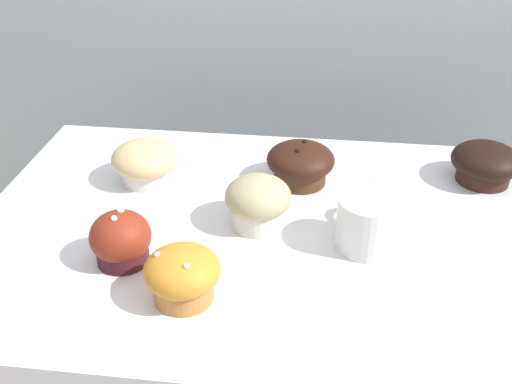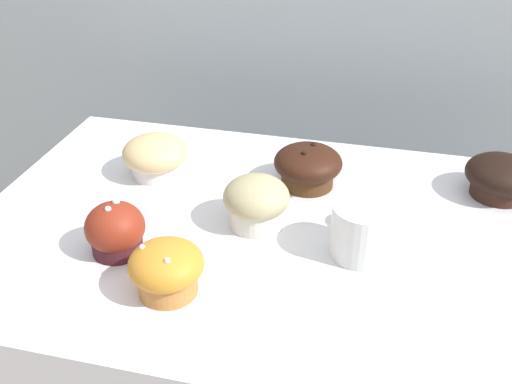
{
  "view_description": "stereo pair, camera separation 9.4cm",
  "coord_description": "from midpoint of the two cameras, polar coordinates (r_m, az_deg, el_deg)",
  "views": [
    {
      "loc": [
        0.04,
        -0.77,
        1.42
      ],
      "look_at": [
        -0.06,
        0.03,
        0.93
      ],
      "focal_mm": 42.0,
      "sensor_mm": 36.0,
      "label": 1
    },
    {
      "loc": [
        0.13,
        -0.75,
        1.42
      ],
      "look_at": [
        -0.06,
        0.03,
        0.93
      ],
      "focal_mm": 42.0,
      "sensor_mm": 36.0,
      "label": 2
    }
  ],
  "objects": [
    {
      "name": "wall_back",
      "position": [
        1.46,
        3.24,
        10.33
      ],
      "size": [
        3.2,
        0.1,
        1.8
      ],
      "primitive_type": "cube",
      "color": "#A8B2B7",
      "rests_on": "ground"
    },
    {
      "name": "muffin_front_center",
      "position": [
        0.92,
        -2.72,
        -1.03
      ],
      "size": [
        0.1,
        0.1,
        0.08
      ],
      "color": "silver",
      "rests_on": "display_counter"
    },
    {
      "name": "muffin_back_left",
      "position": [
        1.1,
        18.77,
        2.53
      ],
      "size": [
        0.12,
        0.12,
        0.07
      ],
      "color": "#361E16",
      "rests_on": "display_counter"
    },
    {
      "name": "muffin_back_right",
      "position": [
        1.07,
        -13.0,
        2.76
      ],
      "size": [
        0.12,
        0.12,
        0.07
      ],
      "color": "white",
      "rests_on": "display_counter"
    },
    {
      "name": "muffin_front_left",
      "position": [
        0.88,
        -15.77,
        -4.51
      ],
      "size": [
        0.09,
        0.09,
        0.08
      ],
      "color": "#461820",
      "rests_on": "display_counter"
    },
    {
      "name": "muffin_front_right",
      "position": [
        0.79,
        -10.44,
        -7.9
      ],
      "size": [
        0.1,
        0.1,
        0.07
      ],
      "color": "#CA7F3D",
      "rests_on": "display_counter"
    },
    {
      "name": "muffin_back_center",
      "position": [
        1.04,
        1.68,
        2.68
      ],
      "size": [
        0.12,
        0.12,
        0.08
      ],
      "color": "#482A15",
      "rests_on": "display_counter"
    },
    {
      "name": "coffee_cup",
      "position": [
        0.88,
        7.66,
        -2.84
      ],
      "size": [
        0.09,
        0.14,
        0.08
      ],
      "color": "white",
      "rests_on": "display_counter"
    }
  ]
}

